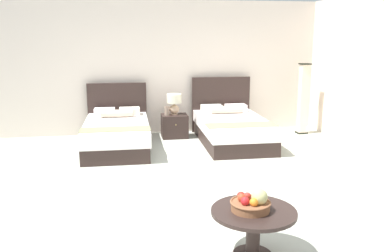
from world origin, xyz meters
The scene contains 11 objects.
ground_plane centered at (0.00, 0.00, -0.01)m, with size 10.19×10.28×0.02m, color beige.
wall_back centered at (0.00, 3.34, 1.38)m, with size 10.19×0.12×2.77m, color beige.
bed_near_window centered at (-1.10, 2.16, 0.28)m, with size 1.23×2.19×1.10m.
bed_near_corner centered at (1.10, 2.16, 0.28)m, with size 1.29×2.21×1.18m.
nightstand centered at (0.06, 2.77, 0.24)m, with size 0.52×0.45×0.47m.
table_lamp centered at (0.06, 2.79, 0.73)m, with size 0.30×0.30×0.42m.
vase centered at (-0.09, 2.73, 0.56)m, with size 0.10×0.10×0.18m.
coffee_table centered at (0.17, -2.03, 0.35)m, with size 0.80×0.80×0.47m.
fruit_bowl centered at (0.15, -2.04, 0.54)m, with size 0.38×0.38×0.22m.
loose_apple centered at (0.12, -1.77, 0.51)m, with size 0.08×0.08×0.08m.
floor_lamp_corner centered at (2.78, 2.65, 0.74)m, with size 0.21×0.21×1.49m.
Camera 1 is at (-1.02, -5.48, 2.05)m, focal length 38.93 mm.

